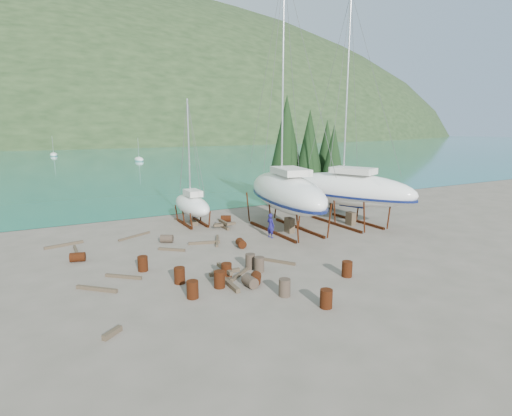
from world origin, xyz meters
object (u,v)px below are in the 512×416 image
large_sailboat_near (286,192)px  large_sailboat_far (348,189)px  small_sailboat_shore (192,205)px  worker (271,226)px

large_sailboat_near → large_sailboat_far: large_sailboat_near is taller
large_sailboat_far → small_sailboat_shore: (-11.82, 6.06, -1.32)m
small_sailboat_shore → worker: bearing=-60.8°
small_sailboat_shore → worker: size_ratio=5.62×
large_sailboat_far → worker: bearing=162.9°
large_sailboat_far → worker: size_ratio=10.03×
large_sailboat_near → small_sailboat_shore: large_sailboat_near is taller
large_sailboat_far → worker: 8.38m
large_sailboat_near → large_sailboat_far: 6.00m
worker → large_sailboat_near: bearing=-74.0°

